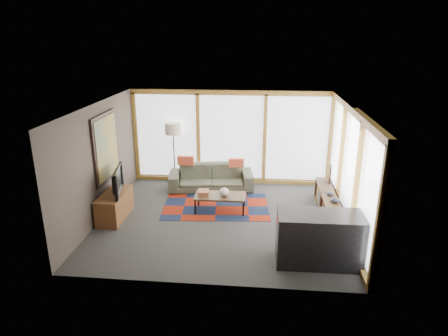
# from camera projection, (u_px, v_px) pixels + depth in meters

# --- Properties ---
(ground) EXTENTS (5.50, 5.50, 0.00)m
(ground) POSITION_uv_depth(u_px,v_px,m) (222.00, 219.00, 9.09)
(ground) COLOR #2C2C2A
(ground) RESTS_ON ground
(room_envelope) EXTENTS (5.52, 5.02, 2.62)m
(room_envelope) POSITION_uv_depth(u_px,v_px,m) (246.00, 148.00, 9.08)
(room_envelope) COLOR #453B31
(room_envelope) RESTS_ON ground
(rug) EXTENTS (2.66, 1.84, 0.01)m
(rug) POSITION_uv_depth(u_px,v_px,m) (216.00, 206.00, 9.76)
(rug) COLOR maroon
(rug) RESTS_ON ground
(sofa) EXTENTS (2.34, 1.18, 0.66)m
(sofa) POSITION_uv_depth(u_px,v_px,m) (211.00, 177.00, 10.79)
(sofa) COLOR #3C3E2E
(sofa) RESTS_ON ground
(pillow_left) EXTENTS (0.44, 0.13, 0.24)m
(pillow_left) POSITION_uv_depth(u_px,v_px,m) (186.00, 160.00, 10.72)
(pillow_left) COLOR #C0462B
(pillow_left) RESTS_ON sofa
(pillow_right) EXTENTS (0.42, 0.18, 0.22)m
(pillow_right) POSITION_uv_depth(u_px,v_px,m) (236.00, 163.00, 10.57)
(pillow_right) COLOR #C0462B
(pillow_right) RESTS_ON sofa
(floor_lamp) EXTENTS (0.44, 0.44, 1.74)m
(floor_lamp) POSITION_uv_depth(u_px,v_px,m) (174.00, 154.00, 10.99)
(floor_lamp) COLOR #2F2416
(floor_lamp) RESTS_ON ground
(coffee_table) EXTENTS (1.21, 0.62, 0.40)m
(coffee_table) POSITION_uv_depth(u_px,v_px,m) (220.00, 203.00, 9.47)
(coffee_table) COLOR #302112
(coffee_table) RESTS_ON ground
(book_stack) EXTENTS (0.26, 0.31, 0.10)m
(book_stack) POSITION_uv_depth(u_px,v_px,m) (204.00, 192.00, 9.44)
(book_stack) COLOR brown
(book_stack) RESTS_ON coffee_table
(vase) EXTENTS (0.25, 0.25, 0.20)m
(vase) POSITION_uv_depth(u_px,v_px,m) (224.00, 192.00, 9.32)
(vase) COLOR beige
(vase) RESTS_ON coffee_table
(bookshelf) EXTENTS (0.37, 2.05, 0.51)m
(bookshelf) POSITION_uv_depth(u_px,v_px,m) (328.00, 203.00, 9.34)
(bookshelf) COLOR #302112
(bookshelf) RESTS_ON ground
(bowl_a) EXTENTS (0.25, 0.25, 0.10)m
(bowl_a) POSITION_uv_depth(u_px,v_px,m) (335.00, 200.00, 8.70)
(bowl_a) COLOR black
(bowl_a) RESTS_ON bookshelf
(bowl_b) EXTENTS (0.20, 0.20, 0.08)m
(bowl_b) POSITION_uv_depth(u_px,v_px,m) (330.00, 194.00, 9.09)
(bowl_b) COLOR black
(bowl_b) RESTS_ON bookshelf
(shelf_picture) EXTENTS (0.09, 0.32, 0.42)m
(shelf_picture) POSITION_uv_depth(u_px,v_px,m) (330.00, 174.00, 9.85)
(shelf_picture) COLOR black
(shelf_picture) RESTS_ON bookshelf
(tv_console) EXTENTS (0.50, 1.20, 0.60)m
(tv_console) POSITION_uv_depth(u_px,v_px,m) (115.00, 206.00, 9.09)
(tv_console) COLOR brown
(tv_console) RESTS_ON ground
(television) EXTENTS (0.35, 1.03, 0.59)m
(television) POSITION_uv_depth(u_px,v_px,m) (114.00, 181.00, 8.91)
(television) COLOR black
(television) RESTS_ON tv_console
(bar_counter) EXTENTS (1.54, 0.73, 0.97)m
(bar_counter) POSITION_uv_depth(u_px,v_px,m) (319.00, 239.00, 7.24)
(bar_counter) COLOR black
(bar_counter) RESTS_ON ground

